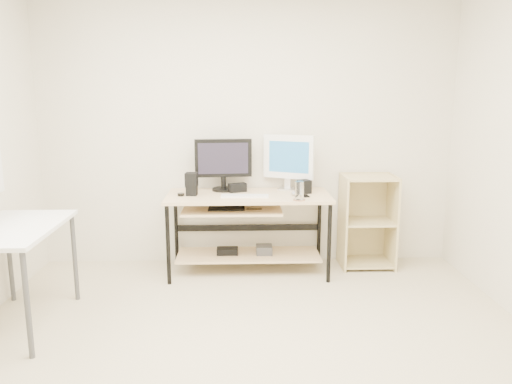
{
  "coord_description": "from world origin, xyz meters",
  "views": [
    {
      "loc": [
        -0.07,
        -2.84,
        1.69
      ],
      "look_at": [
        0.06,
        1.3,
        0.84
      ],
      "focal_mm": 35.0,
      "sensor_mm": 36.0,
      "label": 1
    }
  ],
  "objects_px": {
    "black_monitor": "(223,161)",
    "white_imac": "(289,158)",
    "audio_controller": "(192,186)",
    "side_table": "(13,237)",
    "desk": "(246,217)",
    "shelf_unit": "(366,220)"
  },
  "relations": [
    {
      "from": "shelf_unit",
      "to": "audio_controller",
      "type": "distance_m",
      "value": 1.72
    },
    {
      "from": "shelf_unit",
      "to": "black_monitor",
      "type": "height_order",
      "value": "black_monitor"
    },
    {
      "from": "side_table",
      "to": "shelf_unit",
      "type": "height_order",
      "value": "shelf_unit"
    },
    {
      "from": "desk",
      "to": "white_imac",
      "type": "distance_m",
      "value": 0.69
    },
    {
      "from": "desk",
      "to": "shelf_unit",
      "type": "height_order",
      "value": "shelf_unit"
    },
    {
      "from": "black_monitor",
      "to": "audio_controller",
      "type": "relative_size",
      "value": 3.31
    },
    {
      "from": "side_table",
      "to": "black_monitor",
      "type": "distance_m",
      "value": 1.94
    },
    {
      "from": "shelf_unit",
      "to": "audio_controller",
      "type": "height_order",
      "value": "audio_controller"
    },
    {
      "from": "black_monitor",
      "to": "white_imac",
      "type": "relative_size",
      "value": 1.02
    },
    {
      "from": "black_monitor",
      "to": "audio_controller",
      "type": "xyz_separation_m",
      "value": [
        -0.28,
        -0.2,
        -0.2
      ]
    },
    {
      "from": "shelf_unit",
      "to": "white_imac",
      "type": "bearing_deg",
      "value": 176.71
    },
    {
      "from": "black_monitor",
      "to": "white_imac",
      "type": "distance_m",
      "value": 0.62
    },
    {
      "from": "side_table",
      "to": "audio_controller",
      "type": "distance_m",
      "value": 1.57
    },
    {
      "from": "desk",
      "to": "white_imac",
      "type": "xyz_separation_m",
      "value": [
        0.41,
        0.2,
        0.52
      ]
    },
    {
      "from": "black_monitor",
      "to": "white_imac",
      "type": "bearing_deg",
      "value": -2.75
    },
    {
      "from": "shelf_unit",
      "to": "white_imac",
      "type": "xyz_separation_m",
      "value": [
        -0.76,
        0.04,
        0.6
      ]
    },
    {
      "from": "shelf_unit",
      "to": "black_monitor",
      "type": "relative_size",
      "value": 1.67
    },
    {
      "from": "side_table",
      "to": "black_monitor",
      "type": "height_order",
      "value": "black_monitor"
    },
    {
      "from": "side_table",
      "to": "white_imac",
      "type": "relative_size",
      "value": 1.9
    },
    {
      "from": "audio_controller",
      "to": "side_table",
      "type": "bearing_deg",
      "value": -115.35
    },
    {
      "from": "side_table",
      "to": "audio_controller",
      "type": "bearing_deg",
      "value": 41.85
    },
    {
      "from": "side_table",
      "to": "shelf_unit",
      "type": "bearing_deg",
      "value": 23.33
    }
  ]
}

